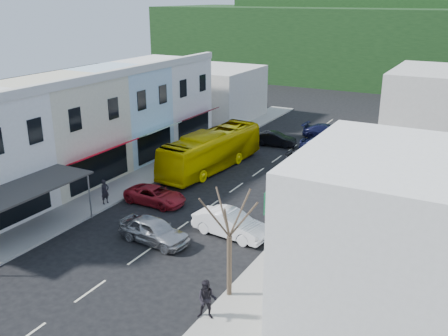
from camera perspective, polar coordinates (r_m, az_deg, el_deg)
ground at (r=31.77m, az=-5.18°, el=-6.89°), size 120.00×120.00×0.00m
sidewalk_left at (r=43.33m, az=-6.24°, el=0.41°), size 3.00×52.00×0.15m
sidewalk_right at (r=37.38m, az=13.16°, el=-3.10°), size 3.00×52.00×0.15m
shopfront_row at (r=41.61m, az=-16.06°, el=4.62°), size 8.25×30.00×8.00m
right_building at (r=22.17m, az=19.01°, el=-8.52°), size 8.00×9.00×8.00m
distant_block_left at (r=58.91m, az=-0.59°, el=8.47°), size 8.00×10.00×6.00m
distant_block_right at (r=54.90m, az=22.73°, el=6.74°), size 8.00×12.00×7.00m
hillside at (r=90.75m, az=17.66°, el=13.74°), size 80.00×26.00×14.00m
bus at (r=41.79m, az=-1.44°, el=1.94°), size 3.42×11.76×3.10m
car_silver at (r=29.97m, az=-8.03°, el=-7.19°), size 4.54×2.19×1.40m
car_white at (r=30.46m, az=0.74°, el=-6.54°), size 4.57×2.27×1.40m
car_red at (r=35.32m, az=-7.86°, el=-3.00°), size 4.62×1.95×1.40m
car_black_near at (r=42.57m, az=10.15°, el=0.77°), size 4.53×1.93×1.40m
car_navy_mid at (r=47.07m, az=11.35°, el=2.47°), size 4.41×1.82×1.40m
car_black_far at (r=48.79m, az=5.83°, el=3.34°), size 4.61×2.39×1.40m
car_navy_far at (r=51.75m, az=11.81°, el=3.95°), size 4.54×1.94×1.40m
pedestrian_left at (r=35.56m, az=-13.44°, el=-2.68°), size 0.52×0.67×1.70m
pedestrian_right at (r=22.99m, az=-1.97°, el=-15.00°), size 0.81×0.66×1.70m
direction_sign at (r=28.83m, az=5.11°, el=-5.61°), size 0.47×1.71×3.73m
street_tree at (r=23.45m, az=0.62°, el=-7.82°), size 3.03×3.03×6.54m
traffic_signal at (r=54.66m, az=17.60°, el=6.19°), size 0.78×1.14×4.97m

